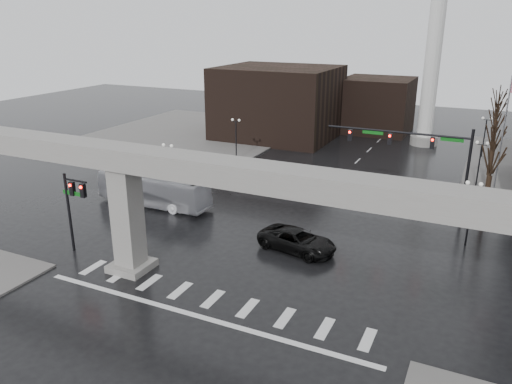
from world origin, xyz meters
TOP-DOWN VIEW (x-y plane):
  - ground at (0.00, 0.00)m, footprint 160.00×160.00m
  - sidewalk_nw at (-26.00, 36.00)m, footprint 28.00×36.00m
  - elevated_guideway at (1.26, 0.00)m, footprint 48.00×2.60m
  - building_far_left at (-14.00, 42.00)m, footprint 16.00×14.00m
  - building_far_mid at (-2.00, 52.00)m, footprint 10.00×10.00m
  - smokestack at (6.00, 46.00)m, footprint 3.60×3.60m
  - signal_mast_arm at (8.99, 18.80)m, footprint 12.12×0.43m
  - signal_left_pole at (-12.25, 0.50)m, footprint 2.30×0.30m
  - flagpole_assembly at (15.29, 22.00)m, footprint 2.06×0.12m
  - lamp_right_0 at (13.50, 14.00)m, footprint 1.22×0.32m
  - lamp_right_1 at (13.50, 28.00)m, footprint 1.22×0.32m
  - lamp_right_2 at (13.50, 42.00)m, footprint 1.22×0.32m
  - lamp_left_0 at (-13.50, 14.00)m, footprint 1.22×0.32m
  - lamp_left_1 at (-13.50, 28.00)m, footprint 1.22×0.32m
  - lamp_left_2 at (-13.50, 42.00)m, footprint 1.22×0.32m
  - tree_right_0 at (14.53, 18.02)m, footprint 1.09×1.58m
  - tree_right_1 at (14.53, 26.02)m, footprint 1.09×1.61m
  - tree_right_2 at (14.53, 34.02)m, footprint 1.10×1.63m
  - tree_right_3 at (14.53, 42.02)m, footprint 1.11×1.66m
  - tree_right_4 at (14.53, 50.02)m, footprint 1.12×1.69m
  - pickup_truck at (2.24, 7.59)m, footprint 6.34×3.83m
  - city_bus at (-13.21, 11.00)m, footprint 11.33×2.98m
  - far_car at (-2.88, 20.69)m, footprint 2.24×4.08m

SIDE VIEW (x-z plane):
  - ground at x=0.00m, z-range 0.00..0.00m
  - sidewalk_nw at x=-26.00m, z-range 0.00..0.15m
  - far_car at x=-2.88m, z-range 0.00..1.31m
  - pickup_truck at x=2.24m, z-range 0.00..1.65m
  - city_bus at x=-13.21m, z-range 0.00..3.13m
  - tree_right_0 at x=14.53m, z-range -0.97..6.54m
  - tree_right_1 at x=14.53m, z-range -0.99..6.69m
  - tree_right_2 at x=14.53m, z-range -1.01..6.84m
  - tree_right_3 at x=14.53m, z-range -1.03..6.99m
  - tree_right_4 at x=14.53m, z-range -1.05..7.14m
  - lamp_right_0 at x=13.50m, z-range 0.92..6.03m
  - lamp_right_1 at x=13.50m, z-range 0.92..6.03m
  - lamp_right_2 at x=13.50m, z-range 0.92..6.03m
  - lamp_left_0 at x=-13.50m, z-range 0.92..6.03m
  - lamp_left_1 at x=-13.50m, z-range 0.92..6.03m
  - lamp_left_2 at x=-13.50m, z-range 0.92..6.03m
  - building_far_mid at x=-2.00m, z-range 0.00..8.00m
  - signal_left_pole at x=-12.25m, z-range 1.07..7.07m
  - building_far_left at x=-14.00m, z-range 0.00..10.00m
  - signal_mast_arm at x=8.99m, z-range 1.83..9.83m
  - elevated_guideway at x=1.26m, z-range 2.53..11.23m
  - flagpole_assembly at x=15.29m, z-range 1.53..13.53m
  - smokestack at x=6.00m, z-range -1.65..28.35m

